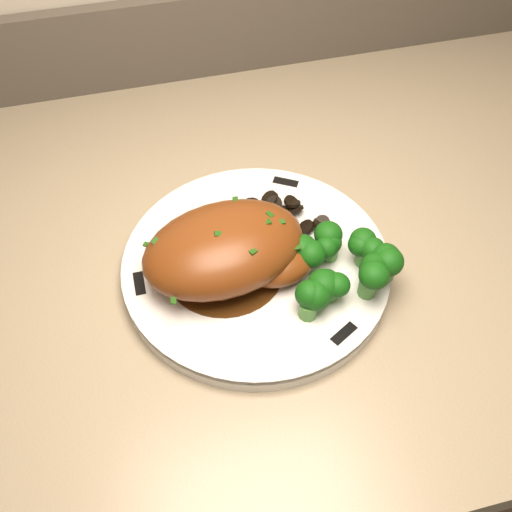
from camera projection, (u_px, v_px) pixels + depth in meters
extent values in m
cube|color=brown|center=(355.00, 389.00, 1.10)|extent=(1.97, 0.64, 0.85)
cube|color=tan|center=(400.00, 218.00, 0.76)|extent=(2.03, 0.67, 0.03)
cube|color=#4C443A|center=(322.00, 19.00, 0.90)|extent=(2.03, 0.02, 0.12)
cylinder|color=silver|center=(256.00, 267.00, 0.68)|extent=(0.31, 0.31, 0.02)
cube|color=black|center=(286.00, 182.00, 0.75)|extent=(0.03, 0.02, 0.00)
cube|color=black|center=(139.00, 284.00, 0.66)|extent=(0.01, 0.03, 0.00)
cube|color=black|center=(344.00, 334.00, 0.62)|extent=(0.03, 0.02, 0.00)
cylinder|color=#3B1F0A|center=(225.00, 268.00, 0.67)|extent=(0.13, 0.13, 0.00)
ellipsoid|color=brown|center=(224.00, 249.00, 0.64)|extent=(0.18, 0.14, 0.07)
ellipsoid|color=brown|center=(279.00, 262.00, 0.65)|extent=(0.09, 0.07, 0.04)
cube|color=#19400D|center=(171.00, 243.00, 0.62)|extent=(0.01, 0.01, 0.00)
cube|color=#19400D|center=(191.00, 234.00, 0.62)|extent=(0.01, 0.01, 0.00)
cube|color=#19400D|center=(210.00, 226.00, 0.62)|extent=(0.01, 0.01, 0.00)
cube|color=#19400D|center=(230.00, 220.00, 0.63)|extent=(0.01, 0.01, 0.00)
cube|color=#19400D|center=(249.00, 216.00, 0.63)|extent=(0.01, 0.01, 0.00)
cube|color=#19400D|center=(268.00, 213.00, 0.64)|extent=(0.01, 0.01, 0.00)
cylinder|color=black|center=(322.00, 212.00, 0.72)|extent=(0.02, 0.01, 0.01)
cylinder|color=black|center=(318.00, 205.00, 0.72)|extent=(0.02, 0.02, 0.01)
cylinder|color=black|center=(310.00, 200.00, 0.72)|extent=(0.02, 0.02, 0.01)
cylinder|color=black|center=(300.00, 203.00, 0.73)|extent=(0.02, 0.02, 0.01)
cylinder|color=black|center=(290.00, 202.00, 0.73)|extent=(0.02, 0.02, 0.01)
cylinder|color=black|center=(280.00, 203.00, 0.72)|extent=(0.02, 0.02, 0.01)
cylinder|color=black|center=(272.00, 211.00, 0.72)|extent=(0.03, 0.03, 0.01)
cylinder|color=black|center=(268.00, 215.00, 0.71)|extent=(0.02, 0.02, 0.00)
cylinder|color=black|center=(268.00, 219.00, 0.71)|extent=(0.02, 0.02, 0.01)
cylinder|color=black|center=(271.00, 227.00, 0.71)|extent=(0.03, 0.03, 0.02)
cylinder|color=black|center=(279.00, 229.00, 0.70)|extent=(0.03, 0.03, 0.01)
cylinder|color=black|center=(289.00, 228.00, 0.70)|extent=(0.03, 0.03, 0.01)
cylinder|color=black|center=(300.00, 231.00, 0.70)|extent=(0.02, 0.02, 0.01)
cylinder|color=black|center=(311.00, 226.00, 0.70)|extent=(0.03, 0.03, 0.01)
cylinder|color=black|center=(318.00, 219.00, 0.70)|extent=(0.03, 0.03, 0.02)
cylinder|color=black|center=(322.00, 218.00, 0.71)|extent=(0.03, 0.03, 0.02)
cylinder|color=#49893A|center=(303.00, 263.00, 0.66)|extent=(0.02, 0.02, 0.02)
sphere|color=#083407|center=(304.00, 253.00, 0.65)|extent=(0.03, 0.03, 0.03)
cylinder|color=#49893A|center=(330.00, 249.00, 0.67)|extent=(0.02, 0.02, 0.02)
sphere|color=#083407|center=(331.00, 239.00, 0.66)|extent=(0.03, 0.03, 0.03)
cylinder|color=#49893A|center=(365.00, 255.00, 0.67)|extent=(0.02, 0.02, 0.02)
sphere|color=#083407|center=(367.00, 245.00, 0.65)|extent=(0.03, 0.03, 0.03)
cylinder|color=#49893A|center=(330.00, 289.00, 0.64)|extent=(0.02, 0.02, 0.02)
sphere|color=#083407|center=(331.00, 279.00, 0.63)|extent=(0.03, 0.03, 0.03)
cylinder|color=#49893A|center=(368.00, 286.00, 0.64)|extent=(0.02, 0.02, 0.02)
sphere|color=#083407|center=(370.00, 276.00, 0.63)|extent=(0.03, 0.03, 0.03)
cylinder|color=#49893A|center=(387.00, 268.00, 0.66)|extent=(0.02, 0.02, 0.02)
sphere|color=#083407|center=(390.00, 258.00, 0.64)|extent=(0.03, 0.03, 0.03)
cylinder|color=#49893A|center=(308.00, 308.00, 0.63)|extent=(0.02, 0.02, 0.02)
sphere|color=#083407|center=(309.00, 298.00, 0.61)|extent=(0.03, 0.03, 0.03)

